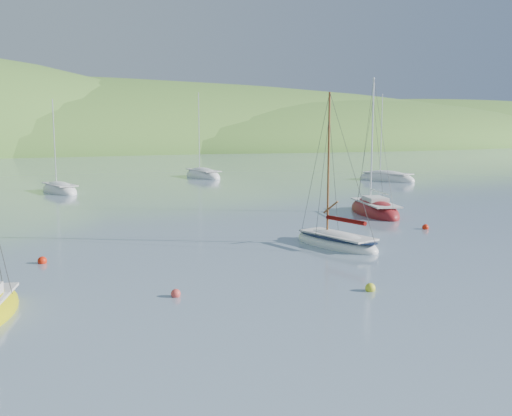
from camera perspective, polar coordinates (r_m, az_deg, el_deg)
name	(u,v)px	position (r m, az deg, el deg)	size (l,w,h in m)	color
ground	(348,298)	(22.78, 9.20, -8.85)	(700.00, 700.00, 0.00)	slate
shoreline_hills	(6,149)	(190.66, -23.72, 5.41)	(690.00, 135.00, 56.00)	#46772D
daysailer_white	(336,242)	(32.34, 8.01, -3.39)	(3.43, 6.28, 9.15)	white
sloop_red	(374,211)	(44.69, 11.75, -0.31)	(4.51, 8.02, 11.24)	maroon
distant_sloop_a	(60,191)	(61.68, -19.05, 1.66)	(4.09, 7.60, 10.29)	white
distant_sloop_b	(203,176)	(76.10, -5.34, 3.21)	(3.79, 8.76, 12.14)	white
distant_sloop_d	(386,179)	(73.19, 12.90, 2.85)	(4.97, 8.64, 11.66)	white
mooring_buoys	(335,263)	(27.72, 7.89, -5.51)	(23.95, 12.46, 0.48)	yellow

